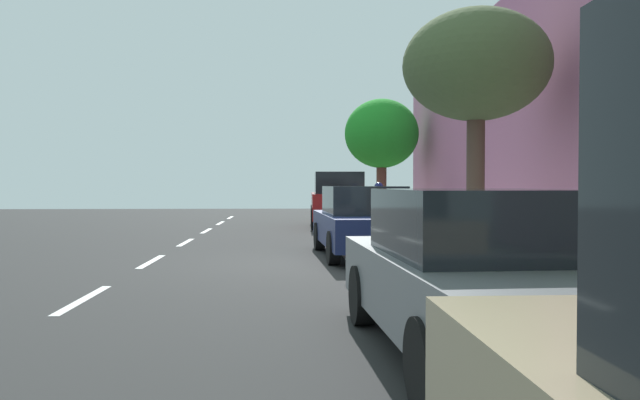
% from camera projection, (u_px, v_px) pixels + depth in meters
% --- Properties ---
extents(ground, '(55.78, 55.78, 0.00)m').
position_uv_depth(ground, '(314.00, 264.00, 12.48)').
color(ground, '#2A2A2A').
extents(sidewalk, '(3.08, 34.86, 0.13)m').
position_uv_depth(sidewalk, '(505.00, 259.00, 12.66)').
color(sidewalk, '#98AB93').
rests_on(sidewalk, ground).
extents(curb_edge, '(0.16, 34.86, 0.13)m').
position_uv_depth(curb_edge, '(425.00, 260.00, 12.58)').
color(curb_edge, gray).
rests_on(curb_edge, ground).
extents(lane_stripe_centre, '(0.14, 35.80, 0.01)m').
position_uv_depth(lane_stripe_centre, '(151.00, 261.00, 12.80)').
color(lane_stripe_centre, white).
rests_on(lane_stripe_centre, ground).
extents(lane_stripe_bike_edge, '(0.12, 34.86, 0.01)m').
position_uv_depth(lane_stripe_bike_edge, '(351.00, 263.00, 12.52)').
color(lane_stripe_bike_edge, white).
rests_on(lane_stripe_bike_edge, ground).
extents(building_facade, '(0.50, 34.86, 6.68)m').
position_uv_depth(building_facade, '(595.00, 95.00, 12.66)').
color(building_facade, '#B96892').
rests_on(building_facade, ground).
extents(parked_sedan_grey_second, '(2.02, 4.49, 1.52)m').
position_uv_depth(parked_sedan_grey_second, '(476.00, 274.00, 5.77)').
color(parked_sedan_grey_second, slate).
rests_on(parked_sedan_grey_second, ground).
extents(parked_sedan_dark_blue_mid, '(2.02, 4.49, 1.52)m').
position_uv_depth(parked_sedan_dark_blue_mid, '(363.00, 222.00, 13.70)').
color(parked_sedan_dark_blue_mid, navy).
rests_on(parked_sedan_dark_blue_mid, ground).
extents(parked_suv_red_far, '(2.06, 4.75, 1.99)m').
position_uv_depth(parked_suv_red_far, '(338.00, 199.00, 23.13)').
color(parked_suv_red_far, maroon).
rests_on(parked_suv_red_far, ground).
extents(bicycle_at_curb, '(1.56, 0.92, 0.79)m').
position_uv_depth(bicycle_at_curb, '(369.00, 226.00, 17.65)').
color(bicycle_at_curb, black).
rests_on(bicycle_at_curb, ground).
extents(cyclist_with_backpack, '(0.51, 0.57, 1.61)m').
position_uv_depth(cyclist_with_backpack, '(380.00, 206.00, 17.19)').
color(cyclist_with_backpack, '#C6B284').
rests_on(cyclist_with_backpack, ground).
extents(street_tree_mid_block, '(3.05, 3.05, 5.06)m').
position_uv_depth(street_tree_mid_block, '(476.00, 67.00, 13.15)').
color(street_tree_mid_block, '#4F382E').
rests_on(street_tree_mid_block, sidewalk).
extents(street_tree_far_end, '(3.12, 3.12, 5.03)m').
position_uv_depth(street_tree_far_end, '(382.00, 134.00, 26.79)').
color(street_tree_far_end, brown).
rests_on(street_tree_far_end, sidewalk).
extents(fire_hydrant, '(0.22, 0.22, 0.84)m').
position_uv_depth(fire_hydrant, '(551.00, 269.00, 7.54)').
color(fire_hydrant, red).
rests_on(fire_hydrant, sidewalk).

